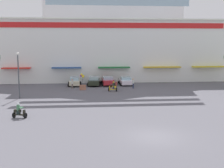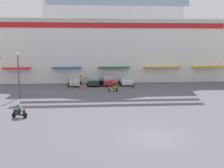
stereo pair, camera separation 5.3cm
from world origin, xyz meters
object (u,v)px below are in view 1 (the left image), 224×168
Objects in this scene: parked_car_2 at (108,81)px; parked_car_3 at (126,81)px; pedestrian_0 at (116,85)px; balloon_vendor_cart at (83,84)px; scooter_rider_1 at (113,87)px; pedestrian_1 at (72,83)px; pedestrian_2 at (133,83)px; streetlamp_near at (18,71)px; parked_car_1 at (94,81)px; parked_car_0 at (75,81)px; scooter_rider_4 at (19,112)px.

parked_car_2 reaches higher than parked_car_3.
pedestrian_0 is 5.24m from balloon_vendor_cart.
scooter_rider_1 is 6.86m from pedestrian_1.
pedestrian_1 is at bearing 161.18° from pedestrian_0.
parked_car_3 is 9.54m from pedestrian_1.
pedestrian_1 is (-8.97, -3.25, 0.17)m from parked_car_3.
streetlamp_near reaches higher than pedestrian_2.
streetlamp_near is 10.42m from balloon_vendor_cart.
parked_car_1 is 2.80× the size of pedestrian_0.
parked_car_0 is 8.59m from pedestrian_0.
parked_car_2 is 2.71× the size of scooter_rider_1.
scooter_rider_4 is (-4.38, -20.52, -0.14)m from parked_car_0.
parked_car_1 is at bearing 46.01° from streetlamp_near.
balloon_vendor_cart reaches higher than parked_car_3.
streetlamp_near is at bearing -157.73° from pedestrian_2.
pedestrian_0 is at bearing 48.03° from scooter_rider_1.
parked_car_1 reaches higher than scooter_rider_4.
streetlamp_near reaches higher than parked_car_3.
parked_car_0 is 2.70× the size of pedestrian_1.
parked_car_0 is at bearing 139.81° from pedestrian_0.
streetlamp_near reaches higher than balloon_vendor_cart.
parked_car_1 is 6.41m from pedestrian_0.
parked_car_3 is 2.54× the size of pedestrian_1.
parked_car_3 is 2.47× the size of pedestrian_2.
parked_car_1 reaches higher than parked_car_3.
pedestrian_1 reaches higher than parked_car_3.
parked_car_3 is 8.58m from balloon_vendor_cart.
parked_car_2 is at bearing 179.81° from parked_car_3.
parked_car_1 is 4.78m from pedestrian_1.
pedestrian_0 reaches higher than pedestrian_1.
pedestrian_0 is at bearing -81.05° from parked_car_2.
parked_car_2 is at bearing 0.71° from parked_car_1.
scooter_rider_4 is 18.55m from pedestrian_0.
parked_car_1 is at bearing 66.98° from balloon_vendor_cart.
scooter_rider_4 reaches higher than parked_car_3.
balloon_vendor_cart is at bearing -133.54° from parked_car_2.
scooter_rider_4 is 17.09m from balloon_vendor_cart.
balloon_vendor_cart reaches higher than parked_car_0.
parked_car_2 is 2.75× the size of scooter_rider_4.
parked_car_0 is 0.96× the size of parked_car_1.
balloon_vendor_cart is (5.81, 16.07, 0.34)m from scooter_rider_4.
pedestrian_2 is at bearing 34.71° from scooter_rider_1.
scooter_rider_4 is 17.79m from pedestrian_1.
pedestrian_0 is 0.61× the size of balloon_vendor_cart.
streetlamp_near reaches higher than scooter_rider_1.
pedestrian_0 is 0.26× the size of streetlamp_near.
parked_car_1 is 1.10× the size of parked_car_3.
pedestrian_1 is (-0.21, -3.23, 0.14)m from parked_car_0.
parked_car_0 is 5.68m from parked_car_2.
scooter_rider_1 is 0.58× the size of balloon_vendor_cart.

